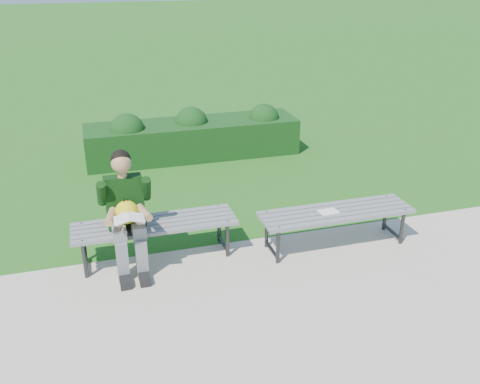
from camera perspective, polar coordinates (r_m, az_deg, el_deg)
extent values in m
plane|color=#2C6E22|center=(6.42, -1.70, -5.67)|extent=(80.00, 80.00, 0.00)
cube|color=#BCB09F|center=(5.03, 3.65, -14.96)|extent=(30.00, 3.50, 0.02)
cube|color=#1C3C14|center=(9.24, -5.07, 5.65)|extent=(3.59, 0.92, 0.60)
sphere|color=#1C3C14|center=(8.94, -11.93, 6.40)|extent=(0.57, 0.57, 0.57)
sphere|color=#1C3C14|center=(9.19, -5.21, 7.29)|extent=(0.56, 0.56, 0.56)
sphere|color=#1C3C14|center=(9.41, 2.56, 7.76)|extent=(0.54, 0.54, 0.54)
cube|color=slate|center=(5.81, -8.79, -4.29)|extent=(1.80, 0.08, 0.04)
cube|color=slate|center=(5.90, -8.93, -3.83)|extent=(1.80, 0.09, 0.04)
cube|color=slate|center=(5.99, -9.08, -3.39)|extent=(1.80, 0.09, 0.04)
cube|color=slate|center=(6.08, -9.22, -2.96)|extent=(1.80, 0.09, 0.04)
cube|color=slate|center=(6.18, -9.36, -2.55)|extent=(1.80, 0.09, 0.04)
cylinder|color=#2D2D30|center=(5.90, -16.23, -7.03)|extent=(0.04, 0.04, 0.41)
cylinder|color=#2D2D30|center=(6.24, -16.33, -5.30)|extent=(0.04, 0.04, 0.41)
cylinder|color=#2D2D30|center=(5.98, -16.48, -4.62)|extent=(0.04, 0.42, 0.04)
cylinder|color=#2D2D30|center=(6.14, -16.12, -7.32)|extent=(0.04, 0.42, 0.04)
cylinder|color=gray|center=(5.77, -16.50, -4.99)|extent=(0.02, 0.02, 0.01)
cylinder|color=gray|center=(6.14, -16.59, -3.19)|extent=(0.02, 0.02, 0.01)
cylinder|color=#2D2D30|center=(6.06, -1.35, -5.15)|extent=(0.04, 0.04, 0.41)
cylinder|color=#2D2D30|center=(6.38, -2.25, -3.57)|extent=(0.04, 0.04, 0.41)
cylinder|color=#2D2D30|center=(6.14, -1.83, -2.83)|extent=(0.04, 0.42, 0.04)
cylinder|color=#2D2D30|center=(6.29, -1.80, -5.51)|extent=(0.04, 0.42, 0.04)
cylinder|color=gray|center=(5.93, -1.33, -3.12)|extent=(0.02, 0.02, 0.01)
cylinder|color=gray|center=(6.29, -2.33, -1.49)|extent=(0.02, 0.02, 0.01)
cube|color=slate|center=(6.12, 11.07, -2.95)|extent=(1.80, 0.08, 0.04)
cube|color=slate|center=(6.20, 10.64, -2.54)|extent=(1.80, 0.08, 0.04)
cube|color=slate|center=(6.28, 10.22, -2.15)|extent=(1.80, 0.08, 0.04)
cube|color=slate|center=(6.36, 9.81, -1.76)|extent=(1.80, 0.08, 0.04)
cube|color=slate|center=(6.45, 9.41, -1.38)|extent=(1.80, 0.09, 0.04)
cylinder|color=#2D2D30|center=(5.94, 4.07, -5.83)|extent=(0.04, 0.04, 0.41)
cylinder|color=#2D2D30|center=(6.26, 2.86, -4.20)|extent=(0.04, 0.04, 0.41)
cylinder|color=#2D2D30|center=(6.01, 3.50, -3.46)|extent=(0.04, 0.42, 0.04)
cylinder|color=#2D2D30|center=(6.17, 3.42, -6.17)|extent=(0.04, 0.42, 0.04)
cylinder|color=gray|center=(5.81, 4.20, -3.77)|extent=(0.02, 0.02, 0.01)
cylinder|color=gray|center=(6.16, 2.86, -2.07)|extent=(0.02, 0.02, 0.01)
cylinder|color=#2D2D30|center=(6.60, 16.90, -3.69)|extent=(0.04, 0.04, 0.41)
cylinder|color=#2D2D30|center=(6.89, 15.23, -2.32)|extent=(0.04, 0.04, 0.41)
cylinder|color=#2D2D30|center=(6.67, 16.22, -1.59)|extent=(0.04, 0.42, 0.04)
cylinder|color=#2D2D30|center=(6.81, 15.91, -4.08)|extent=(0.04, 0.42, 0.04)
cylinder|color=gray|center=(6.48, 17.24, -1.80)|extent=(0.02, 0.02, 0.01)
cylinder|color=gray|center=(6.80, 15.37, -0.37)|extent=(0.02, 0.02, 0.01)
cube|color=slate|center=(5.78, -12.83, -3.80)|extent=(0.14, 0.42, 0.13)
cube|color=slate|center=(5.79, -10.86, -3.57)|extent=(0.14, 0.42, 0.13)
cube|color=slate|center=(5.76, -12.42, -7.16)|extent=(0.12, 0.13, 0.45)
cube|color=slate|center=(5.77, -10.44, -6.92)|extent=(0.12, 0.13, 0.45)
cube|color=black|center=(5.77, -12.17, -9.19)|extent=(0.11, 0.26, 0.09)
cube|color=black|center=(5.78, -10.18, -8.94)|extent=(0.11, 0.26, 0.09)
cube|color=black|center=(5.88, -12.21, -0.96)|extent=(0.40, 0.30, 0.59)
cylinder|color=tan|center=(5.73, -12.46, 1.87)|extent=(0.10, 0.10, 0.08)
sphere|color=tan|center=(5.67, -12.56, 3.02)|extent=(0.21, 0.21, 0.21)
sphere|color=black|center=(5.69, -12.61, 3.40)|extent=(0.21, 0.21, 0.21)
cylinder|color=black|center=(5.71, -14.54, -0.17)|extent=(0.10, 0.21, 0.30)
cylinder|color=black|center=(5.74, -9.98, 0.36)|extent=(0.10, 0.21, 0.30)
cylinder|color=tan|center=(5.58, -13.63, -2.57)|extent=(0.14, 0.31, 0.08)
cylinder|color=tan|center=(5.60, -10.17, -2.16)|extent=(0.14, 0.31, 0.08)
sphere|color=tan|center=(5.44, -12.78, -3.20)|extent=(0.09, 0.09, 0.09)
sphere|color=tan|center=(5.45, -10.69, -2.95)|extent=(0.09, 0.09, 0.09)
sphere|color=yellow|center=(5.69, -11.98, -2.12)|extent=(0.25, 0.25, 0.25)
cone|color=#D95012|center=(5.59, -11.86, -2.67)|extent=(0.07, 0.07, 0.07)
cone|color=black|center=(5.64, -12.25, -0.91)|extent=(0.03, 0.05, 0.08)
cone|color=black|center=(5.66, -11.95, -0.88)|extent=(0.03, 0.04, 0.07)
sphere|color=white|center=(5.59, -12.37, -2.32)|extent=(0.05, 0.05, 0.05)
sphere|color=white|center=(5.59, -11.45, -2.21)|extent=(0.05, 0.05, 0.05)
cube|color=white|center=(5.41, -12.54, -2.84)|extent=(0.15, 0.20, 0.05)
cube|color=white|center=(5.41, -10.96, -2.65)|extent=(0.15, 0.20, 0.05)
cube|color=white|center=(6.23, 9.41, -2.08)|extent=(0.23, 0.18, 0.01)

